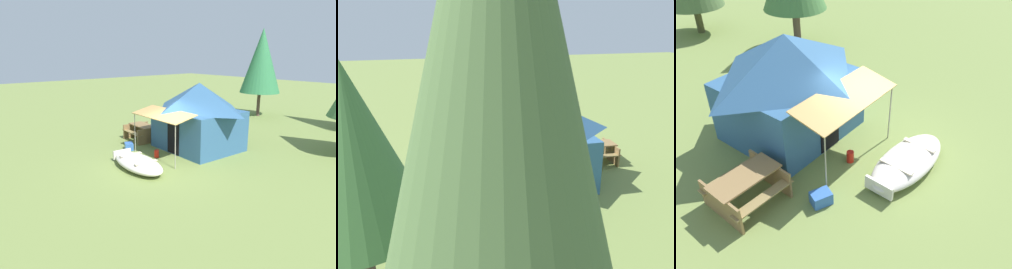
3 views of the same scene
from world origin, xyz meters
TOP-DOWN VIEW (x-y plane):
  - ground_plane at (0.00, 0.00)m, footprint 80.00×80.00m
  - beached_rowboat at (-0.38, -1.05)m, footprint 2.90×1.43m
  - canvas_cabin_tent at (-0.80, 2.57)m, footprint 3.73×4.27m
  - picnic_table at (-3.58, 1.47)m, footprint 1.73×1.57m
  - cooler_box at (-2.65, 0.02)m, footprint 0.58×0.53m
  - fuel_can at (-1.00, 0.32)m, footprint 0.25×0.25m
  - pine_tree_back_right at (-3.48, 11.23)m, footprint 2.66×2.66m

SIDE VIEW (x-z plane):
  - ground_plane at x=0.00m, z-range 0.00..0.00m
  - cooler_box at x=-2.65m, z-range 0.00..0.32m
  - fuel_can at x=-1.00m, z-range 0.00..0.32m
  - beached_rowboat at x=-0.38m, z-range 0.01..0.48m
  - picnic_table at x=-3.58m, z-range 0.09..0.87m
  - canvas_cabin_tent at x=-0.80m, z-range 0.06..3.06m
  - pine_tree_back_right at x=-3.48m, z-range 0.81..6.67m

